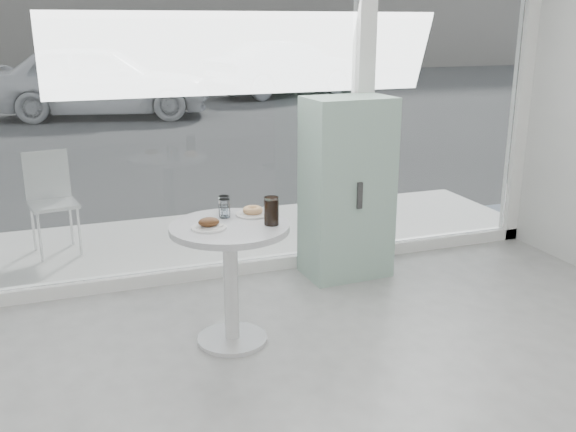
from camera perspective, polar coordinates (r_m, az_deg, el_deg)
name	(u,v)px	position (r m, az deg, el deg)	size (l,w,h in m)	color
storefront	(263,53)	(4.88, -2.22, 14.30)	(5.00, 0.14, 3.00)	white
main_table	(230,259)	(3.91, -5.15, -3.84)	(0.72, 0.72, 0.77)	silver
patio_deck	(231,238)	(5.93, -5.08, -1.92)	(5.60, 1.60, 0.05)	silver
street	(111,99)	(17.80, -15.44, 10.01)	(40.00, 24.00, 0.00)	#353535
mint_cabinet	(347,188)	(4.96, 5.25, 2.46)	(0.67, 0.47, 1.40)	#8EB6A0
patio_chair	(51,196)	(5.73, -20.32, 1.70)	(0.43, 0.43, 0.85)	silver
car_white	(100,80)	(14.25, -16.38, 11.50)	(1.81, 4.51, 1.54)	silver
car_silver	(285,69)	(17.93, -0.23, 12.96)	(1.52, 4.37, 1.44)	#A5A7AD
plate_fritter	(209,224)	(3.77, -7.00, -0.73)	(0.21, 0.21, 0.07)	silver
plate_donut	(253,212)	(4.01, -3.15, 0.36)	(0.22, 0.22, 0.05)	silver
water_tumbler_a	(225,209)	(3.97, -5.66, 0.59)	(0.07, 0.07, 0.12)	white
water_tumbler_b	(224,206)	(4.04, -5.71, 0.90)	(0.07, 0.07, 0.11)	white
cola_glass	(271,211)	(3.80, -1.49, 0.41)	(0.09, 0.09, 0.17)	white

